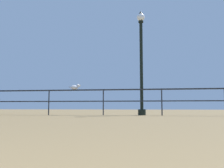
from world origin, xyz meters
name	(u,v)px	position (x,y,z in m)	size (l,w,h in m)	color
pier_railing	(132,96)	(0.00, 9.90, 0.73)	(19.56, 0.05, 0.98)	#21252B
lamppost_center	(141,58)	(0.35, 10.13, 2.19)	(0.31, 0.31, 4.05)	black
seagull_on_rail	(75,87)	(-2.20, 9.91, 1.08)	(0.44, 0.30, 0.22)	silver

